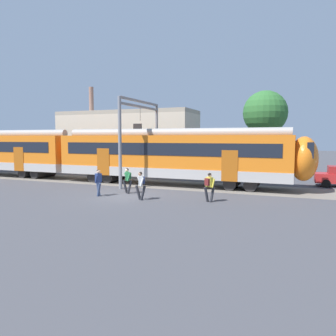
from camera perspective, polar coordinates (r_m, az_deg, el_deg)
The scene contains 10 objects.
ground_plane at distance 20.92m, azimuth -7.84°, elevation -4.75°, with size 160.00×160.00×0.00m, color #424247.
track_bed at distance 31.06m, azimuth -19.03°, elevation -1.67°, with size 80.00×4.40×0.01m, color slate.
commuter_train at distance 29.31m, azimuth -15.49°, elevation 2.43°, with size 38.05×3.07×4.73m.
pedestrian_navy at distance 20.81m, azimuth -12.02°, elevation -2.19°, with size 0.60×0.62×1.67m.
pedestrian_green at distance 21.48m, azimuth -7.04°, elevation -1.81°, with size 0.71×0.50×1.67m.
pedestrian_white at distance 19.17m, azimuth -4.74°, elevation -2.65°, with size 0.71×0.51×1.67m.
pedestrian_yellow at distance 18.64m, azimuth 7.18°, elevation -2.90°, with size 0.66×0.57×1.67m.
catenary_gantry at distance 26.06m, azimuth -4.84°, elevation 6.79°, with size 0.24×6.64×6.53m.
background_building at distance 35.48m, azimuth -7.15°, elevation 4.61°, with size 14.79×5.00×9.20m.
street_tree_right at distance 33.95m, azimuth 16.55°, elevation 9.17°, with size 4.31×4.31×8.22m.
Camera 1 is at (10.21, -17.89, 3.66)m, focal length 35.00 mm.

